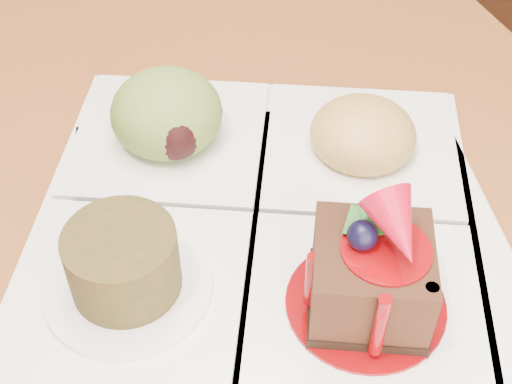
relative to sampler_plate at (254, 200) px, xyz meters
name	(u,v)px	position (x,y,z in m)	size (l,w,h in m)	color
sampler_plate	(254,200)	(0.00, 0.00, 0.00)	(0.39, 0.39, 0.11)	white
second_plate	(289,256)	(0.01, -0.04, -0.02)	(0.28, 0.28, 0.01)	white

